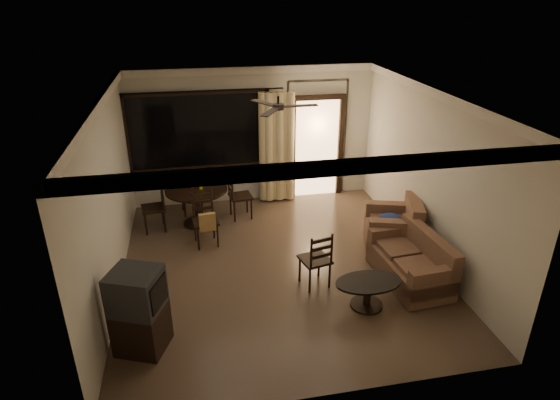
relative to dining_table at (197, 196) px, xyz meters
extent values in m
plane|color=#7F6651|center=(1.23, -1.79, -0.58)|extent=(5.50, 5.50, 0.00)
plane|color=beige|center=(1.23, 0.96, 0.82)|extent=(5.00, 0.00, 5.00)
plane|color=beige|center=(1.23, -4.54, 0.82)|extent=(5.00, 0.00, 5.00)
plane|color=beige|center=(-1.27, -1.79, 0.82)|extent=(0.00, 5.50, 5.50)
plane|color=beige|center=(3.73, -1.79, 0.82)|extent=(0.00, 5.50, 5.50)
plane|color=white|center=(1.23, -1.79, 2.22)|extent=(5.50, 5.50, 0.00)
cube|color=black|center=(0.13, 0.93, 1.00)|extent=(2.70, 0.04, 1.45)
cylinder|color=black|center=(0.23, 0.84, 1.80)|extent=(3.20, 0.03, 0.03)
cube|color=#FFC684|center=(2.58, 0.91, 0.47)|extent=(0.91, 0.03, 2.08)
cube|color=white|center=(3.72, -0.74, 0.72)|extent=(0.02, 0.18, 0.12)
cylinder|color=black|center=(1.23, -1.79, 2.16)|extent=(0.03, 0.03, 0.12)
cylinder|color=black|center=(1.23, -1.79, 2.07)|extent=(0.16, 0.16, 0.08)
cylinder|color=black|center=(0.00, 0.00, 0.13)|extent=(1.17, 1.17, 0.04)
cylinder|color=black|center=(0.00, 0.00, -0.22)|extent=(0.12, 0.12, 0.68)
cylinder|color=black|center=(0.00, 0.00, -0.56)|extent=(0.59, 0.59, 0.03)
cylinder|color=maroon|center=(-0.10, 0.03, 0.26)|extent=(0.06, 0.06, 0.22)
cylinder|color=gold|center=(0.08, -0.04, 0.24)|extent=(0.06, 0.06, 0.18)
cube|color=#28882D|center=(0.20, 0.14, 0.18)|extent=(0.14, 0.10, 0.05)
cube|color=black|center=(-0.82, -0.11, -0.13)|extent=(0.47, 0.47, 0.04)
cube|color=black|center=(0.84, 0.11, -0.13)|extent=(0.47, 0.47, 0.04)
cube|color=black|center=(0.11, -0.84, -0.13)|extent=(0.47, 0.47, 0.04)
cube|color=#A18945|center=(0.14, -1.07, -0.03)|extent=(0.29, 0.12, 0.32)
cube|color=black|center=(-0.11, 0.51, -0.13)|extent=(0.47, 0.47, 0.04)
cube|color=black|center=(-0.82, -3.34, -0.28)|extent=(0.74, 0.71, 0.60)
cube|color=black|center=(-0.82, -3.34, 0.28)|extent=(0.74, 0.71, 0.53)
cube|color=black|center=(-0.54, -3.45, 0.28)|extent=(0.18, 0.40, 0.36)
cube|color=#40221E|center=(3.15, -2.60, -0.38)|extent=(0.88, 1.51, 0.37)
cube|color=#40221E|center=(3.44, -2.58, -0.08)|extent=(0.29, 1.47, 0.59)
cube|color=#40221E|center=(3.19, -3.25, -0.19)|extent=(0.79, 0.22, 0.46)
cube|color=#40221E|center=(3.10, -1.96, -0.19)|extent=(0.79, 0.22, 0.46)
cube|color=#40221E|center=(3.10, -2.61, -0.17)|extent=(0.64, 1.31, 0.11)
cube|color=#40221E|center=(3.28, -1.58, -0.35)|extent=(1.11, 1.11, 0.42)
cube|color=#40221E|center=(3.61, -1.68, 0.00)|extent=(0.46, 0.91, 0.68)
cube|color=#40221E|center=(3.18, -1.92, -0.14)|extent=(0.91, 0.44, 0.52)
cube|color=#40221E|center=(3.39, -1.25, -0.14)|extent=(0.91, 0.44, 0.52)
cube|color=#40221E|center=(3.23, -1.57, -0.11)|extent=(0.80, 0.83, 0.13)
ellipsoid|color=navy|center=(3.23, -1.57, 0.01)|extent=(0.38, 0.31, 0.11)
ellipsoid|color=black|center=(2.28, -3.08, -0.18)|extent=(0.95, 0.57, 0.03)
cylinder|color=black|center=(2.28, -3.08, -0.38)|extent=(0.11, 0.11, 0.38)
cylinder|color=black|center=(2.28, -3.08, -0.56)|extent=(0.47, 0.47, 0.03)
cube|color=black|center=(1.68, -2.42, -0.13)|extent=(0.50, 0.50, 0.04)
camera|label=1|loc=(0.00, -8.25, 3.63)|focal=30.00mm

